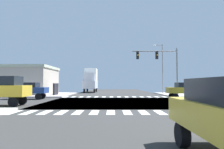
# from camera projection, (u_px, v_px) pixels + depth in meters

# --- Properties ---
(ground) EXTENTS (90.00, 90.00, 0.05)m
(ground) POSITION_uv_depth(u_px,v_px,m) (119.00, 102.00, 19.88)
(ground) COLOR #323231
(sidewalk_corner_ne) EXTENTS (12.00, 12.00, 0.14)m
(sidewalk_corner_ne) POSITION_uv_depth(u_px,v_px,m) (201.00, 95.00, 31.86)
(sidewalk_corner_ne) COLOR #B2ADA3
(sidewalk_corner_ne) RESTS_ON ground
(sidewalk_corner_nw) EXTENTS (12.00, 12.00, 0.14)m
(sidewalk_corner_nw) POSITION_uv_depth(u_px,v_px,m) (32.00, 95.00, 31.88)
(sidewalk_corner_nw) COLOR #B4A7A6
(sidewalk_corner_nw) RESTS_ON ground
(crosswalk_near) EXTENTS (13.50, 2.00, 0.01)m
(crosswalk_near) POSITION_uv_depth(u_px,v_px,m) (119.00, 112.00, 12.58)
(crosswalk_near) COLOR white
(crosswalk_near) RESTS_ON ground
(crosswalk_far) EXTENTS (13.50, 2.00, 0.01)m
(crosswalk_far) POSITION_uv_depth(u_px,v_px,m) (115.00, 97.00, 27.17)
(crosswalk_far) COLOR white
(crosswalk_far) RESTS_ON ground
(traffic_signal_mast) EXTENTS (5.99, 0.55, 6.43)m
(traffic_signal_mast) POSITION_uv_depth(u_px,v_px,m) (160.00, 61.00, 27.14)
(traffic_signal_mast) COLOR gray
(traffic_signal_mast) RESTS_ON ground
(street_lamp) EXTENTS (1.78, 0.32, 8.72)m
(street_lamp) POSITION_uv_depth(u_px,v_px,m) (161.00, 64.00, 36.67)
(street_lamp) COLOR gray
(street_lamp) RESTS_ON ground
(bank_building) EXTENTS (15.98, 8.78, 4.51)m
(bank_building) POSITION_uv_depth(u_px,v_px,m) (8.00, 80.00, 33.27)
(bank_building) COLOR #ADA395
(bank_building) RESTS_ON ground
(box_truck_nearside_1) EXTENTS (2.40, 7.20, 4.85)m
(box_truck_nearside_1) POSITION_uv_depth(u_px,v_px,m) (91.00, 80.00, 42.04)
(box_truck_nearside_1) COLOR black
(box_truck_nearside_1) RESTS_ON ground
(sedan_farside_1) EXTENTS (4.30, 1.80, 1.88)m
(sedan_farside_1) POSITION_uv_depth(u_px,v_px,m) (28.00, 89.00, 23.43)
(sedan_farside_1) COLOR black
(sedan_farside_1) RESTS_ON ground
(sedan_queued_2) EXTENTS (4.30, 1.80, 1.88)m
(sedan_queued_2) POSITION_uv_depth(u_px,v_px,m) (186.00, 89.00, 23.42)
(sedan_queued_2) COLOR black
(sedan_queued_2) RESTS_ON ground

